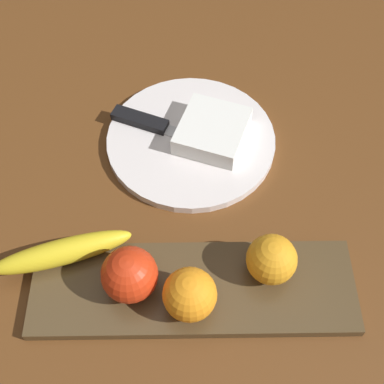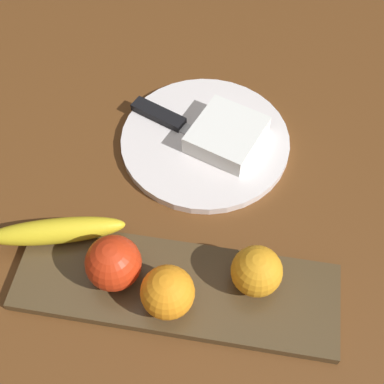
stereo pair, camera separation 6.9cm
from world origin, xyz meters
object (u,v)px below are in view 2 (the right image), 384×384
object	(u,v)px
banana	(56,231)
folded_napkin	(227,134)
apple	(113,263)
fruit_tray	(176,287)
orange_near_banana	(168,292)
orange_near_apple	(257,271)
knife	(167,118)
dinner_plate	(205,141)

from	to	relation	value
banana	folded_napkin	distance (m)	0.29
apple	fruit_tray	bearing A→B (deg)	-0.28
folded_napkin	apple	bearing A→B (deg)	-114.01
orange_near_banana	orange_near_apple	bearing A→B (deg)	23.90
apple	knife	bearing A→B (deg)	87.51
dinner_plate	knife	world-z (taller)	knife
dinner_plate	orange_near_apple	bearing A→B (deg)	-66.78
folded_napkin	orange_near_apple	bearing A→B (deg)	-74.06
apple	orange_near_banana	size ratio (longest dim) A/B	1.06
banana	orange_near_apple	xyz separation A→B (m)	(0.26, -0.02, 0.01)
orange_near_banana	knife	distance (m)	0.30
orange_near_banana	folded_napkin	distance (m)	0.27
fruit_tray	orange_near_banana	distance (m)	0.05
fruit_tray	folded_napkin	size ratio (longest dim) A/B	3.95
banana	dinner_plate	xyz separation A→B (m)	(0.17, 0.20, -0.03)
orange_near_apple	folded_napkin	world-z (taller)	orange_near_apple
fruit_tray	banana	bearing A→B (deg)	166.21
apple	banana	xyz separation A→B (m)	(-0.09, 0.04, -0.02)
fruit_tray	dinner_plate	xyz separation A→B (m)	(0.00, 0.25, -0.00)
banana	dinner_plate	distance (m)	0.27
orange_near_banana	knife	world-z (taller)	orange_near_banana
fruit_tray	dinner_plate	size ratio (longest dim) A/B	1.59
banana	orange_near_apple	world-z (taller)	orange_near_apple
apple	folded_napkin	distance (m)	0.27
knife	apple	bearing A→B (deg)	-69.76
dinner_plate	folded_napkin	xyz separation A→B (m)	(0.03, 0.00, 0.02)
fruit_tray	orange_near_apple	size ratio (longest dim) A/B	6.45
folded_napkin	dinner_plate	bearing A→B (deg)	180.00
dinner_plate	fruit_tray	bearing A→B (deg)	-90.00
fruit_tray	apple	xyz separation A→B (m)	(-0.08, 0.00, 0.04)
orange_near_banana	folded_napkin	size ratio (longest dim) A/B	0.63
folded_napkin	knife	distance (m)	0.10
knife	orange_near_apple	bearing A→B (deg)	-34.48
apple	banana	world-z (taller)	apple
orange_near_apple	orange_near_banana	bearing A→B (deg)	-156.10
banana	knife	size ratio (longest dim) A/B	1.04
apple	dinner_plate	bearing A→B (deg)	72.60
orange_near_banana	dinner_plate	distance (m)	0.27
orange_near_banana	knife	bearing A→B (deg)	101.53
fruit_tray	knife	size ratio (longest dim) A/B	2.35
folded_napkin	orange_near_banana	bearing A→B (deg)	-97.79
apple	folded_napkin	size ratio (longest dim) A/B	0.67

